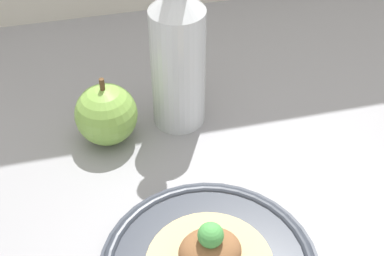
# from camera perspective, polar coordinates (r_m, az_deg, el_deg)

# --- Properties ---
(ground_plane) EXTENTS (1.80, 1.10, 0.04)m
(ground_plane) POSITION_cam_1_polar(r_m,az_deg,el_deg) (0.67, 1.42, -10.86)
(ground_plane) COLOR gray
(plated_food) EXTENTS (0.14, 0.14, 0.07)m
(plated_food) POSITION_cam_1_polar(r_m,az_deg,el_deg) (0.58, 1.93, -13.31)
(plated_food) COLOR #D6BC7F
(plated_food) RESTS_ON plate
(cider_bottle) EXTENTS (0.07, 0.07, 0.28)m
(cider_bottle) POSITION_cam_1_polar(r_m,az_deg,el_deg) (0.72, -1.52, 7.96)
(cider_bottle) COLOR silver
(cider_bottle) RESTS_ON ground_plane
(apple) EXTENTS (0.09, 0.09, 0.10)m
(apple) POSITION_cam_1_polar(r_m,az_deg,el_deg) (0.73, -9.14, 1.45)
(apple) COLOR #84B74C
(apple) RESTS_ON ground_plane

